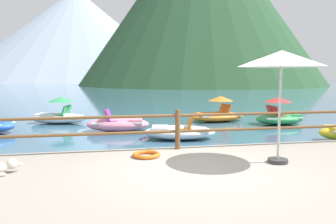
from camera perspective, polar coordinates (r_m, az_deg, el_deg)
ground_plane at (r=46.14m, az=-8.85°, el=3.64°), size 200.00×200.00×0.00m
dock_railing at (r=7.89m, az=1.66°, el=-2.20°), size 23.92×0.12×0.95m
beach_umbrella at (r=6.92m, az=18.88°, el=8.39°), size 1.70×1.70×2.24m
life_ring at (r=7.27m, az=-3.75°, el=-7.30°), size 0.61×0.61×0.09m
pedal_boat_0 at (r=11.25m, az=1.92°, el=-3.40°), size 2.59×1.64×0.82m
pedal_boat_3 at (r=15.65m, az=8.57°, el=-0.26°), size 2.72×1.58×1.18m
pedal_boat_4 at (r=15.67m, az=-18.23°, el=-0.51°), size 2.79×1.80×1.19m
pedal_boat_5 at (r=12.94m, az=-8.49°, el=-2.05°), size 2.53×1.49×0.86m
pedal_boat_6 at (r=15.35m, az=18.59°, el=-0.54°), size 2.20×1.29×1.20m
cliff_headland at (r=75.28m, az=4.20°, el=18.09°), size 51.53×51.53×37.13m
distant_peak at (r=119.28m, az=-15.37°, el=12.54°), size 75.46×75.46×30.73m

